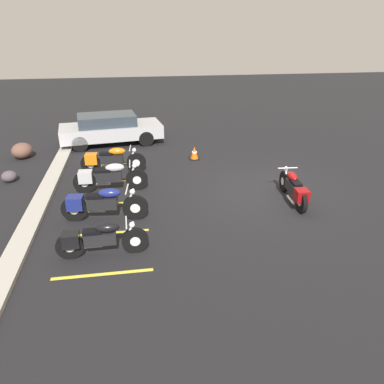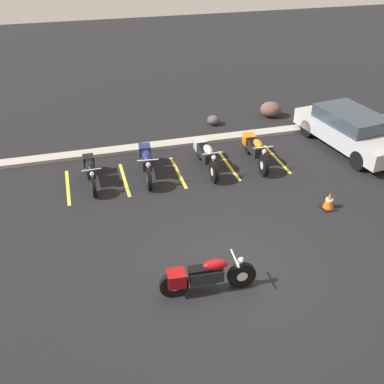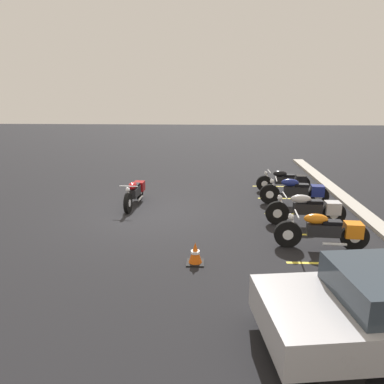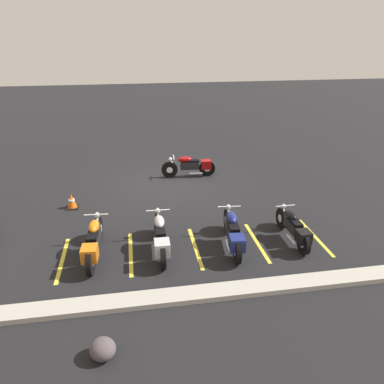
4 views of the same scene
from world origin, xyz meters
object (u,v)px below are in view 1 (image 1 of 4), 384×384
(car_silver, at_px, (110,128))
(traffic_cone, at_px, (194,153))
(parked_bike_1, at_px, (100,204))
(landscape_rock_1, at_px, (22,151))
(motorcycle_maroon_featured, at_px, (294,188))
(parked_bike_3, at_px, (110,159))
(landscape_rock_0, at_px, (9,176))
(parked_bike_2, at_px, (107,177))
(parked_bike_0, at_px, (98,239))

(car_silver, height_order, traffic_cone, car_silver)
(parked_bike_1, height_order, car_silver, car_silver)
(landscape_rock_1, bearing_deg, motorcycle_maroon_featured, -122.00)
(parked_bike_3, height_order, landscape_rock_0, parked_bike_3)
(car_silver, distance_m, landscape_rock_1, 3.69)
(motorcycle_maroon_featured, bearing_deg, car_silver, 41.92)
(parked_bike_1, bearing_deg, parked_bike_3, 93.98)
(parked_bike_2, relative_size, landscape_rock_1, 2.73)
(parked_bike_0, xyz_separation_m, car_silver, (8.95, 0.04, 0.25))
(parked_bike_0, distance_m, traffic_cone, 7.06)
(landscape_rock_0, height_order, landscape_rock_1, landscape_rock_1)
(motorcycle_maroon_featured, relative_size, parked_bike_3, 0.94)
(parked_bike_1, height_order, traffic_cone, parked_bike_1)
(parked_bike_0, height_order, landscape_rock_1, parked_bike_0)
(landscape_rock_0, bearing_deg, traffic_cone, -78.53)
(landscape_rock_0, xyz_separation_m, landscape_rock_1, (2.49, 0.16, 0.12))
(parked_bike_3, bearing_deg, landscape_rock_0, -169.71)
(parked_bike_0, distance_m, parked_bike_2, 3.64)
(parked_bike_0, relative_size, landscape_rock_0, 4.15)
(parked_bike_2, bearing_deg, car_silver, 91.68)
(parked_bike_3, height_order, traffic_cone, parked_bike_3)
(motorcycle_maroon_featured, xyz_separation_m, parked_bike_0, (-1.94, 5.43, -0.02))
(landscape_rock_1, bearing_deg, landscape_rock_0, -176.21)
(parked_bike_0, relative_size, parked_bike_2, 0.89)
(parked_bike_0, distance_m, parked_bike_3, 5.33)
(motorcycle_maroon_featured, relative_size, car_silver, 0.48)
(parked_bike_0, xyz_separation_m, traffic_cone, (6.28, -3.23, -0.19))
(parked_bike_0, height_order, parked_bike_3, parked_bike_3)
(parked_bike_2, bearing_deg, motorcycle_maroon_featured, -16.67)
(motorcycle_maroon_featured, relative_size, landscape_rock_1, 2.56)
(motorcycle_maroon_featured, height_order, landscape_rock_0, motorcycle_maroon_featured)
(car_silver, bearing_deg, parked_bike_3, -95.84)
(parked_bike_1, bearing_deg, parked_bike_2, 93.27)
(car_silver, bearing_deg, landscape_rock_0, -136.22)
(car_silver, bearing_deg, parked_bike_1, -97.66)
(parked_bike_3, bearing_deg, landscape_rock_1, 152.47)
(parked_bike_0, bearing_deg, car_silver, 89.28)
(parked_bike_0, height_order, parked_bike_2, parked_bike_2)
(parked_bike_2, distance_m, parked_bike_3, 1.68)
(motorcycle_maroon_featured, bearing_deg, parked_bike_1, 96.08)
(motorcycle_maroon_featured, height_order, car_silver, car_silver)
(landscape_rock_1, bearing_deg, parked_bike_3, -121.58)
(parked_bike_1, relative_size, parked_bike_2, 1.00)
(landscape_rock_1, bearing_deg, parked_bike_2, -138.03)
(parked_bike_1, bearing_deg, traffic_cone, 60.02)
(parked_bike_2, height_order, parked_bike_3, parked_bike_2)
(motorcycle_maroon_featured, relative_size, parked_bike_1, 0.94)
(parked_bike_1, distance_m, landscape_rock_1, 6.62)
(motorcycle_maroon_featured, relative_size, parked_bike_2, 0.94)
(parked_bike_3, distance_m, traffic_cone, 3.31)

